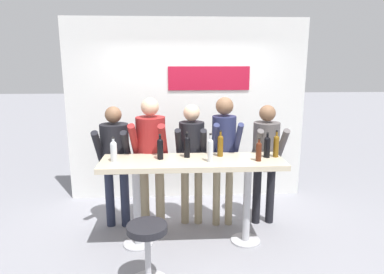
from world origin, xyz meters
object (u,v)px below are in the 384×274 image
at_px(person_center_right, 266,152).
at_px(wine_bottle_5, 267,146).
at_px(wine_bottle_4, 210,149).
at_px(wine_bottle_7, 160,148).
at_px(person_center_left, 192,151).
at_px(tasting_table, 192,174).
at_px(wine_bottle_6, 220,145).
at_px(wine_bottle_0, 114,150).
at_px(wine_bottle_1, 187,146).
at_px(person_center, 224,147).
at_px(person_left, 151,149).
at_px(bar_stool, 148,245).
at_px(person_far_left, 115,154).
at_px(wine_bottle_3, 259,150).
at_px(wine_bottle_2, 276,145).

relative_size(person_center_right, wine_bottle_5, 5.38).
relative_size(wine_bottle_4, wine_bottle_7, 1.11).
height_order(person_center_left, wine_bottle_5, person_center_left).
relative_size(tasting_table, wine_bottle_6, 6.66).
bearing_deg(tasting_table, wine_bottle_0, -179.58).
distance_m(wine_bottle_1, wine_bottle_4, 0.33).
height_order(person_center, wine_bottle_5, person_center).
relative_size(person_left, wine_bottle_4, 5.27).
xyz_separation_m(tasting_table, bar_stool, (-0.48, -0.77, -0.45)).
bearing_deg(person_far_left, person_center_left, 3.49).
height_order(person_center_right, wine_bottle_1, person_center_right).
height_order(wine_bottle_0, wine_bottle_7, wine_bottle_7).
xyz_separation_m(tasting_table, person_center_left, (0.02, 0.53, 0.13)).
relative_size(tasting_table, person_far_left, 1.31).
height_order(bar_stool, person_far_left, person_far_left).
xyz_separation_m(person_center_right, wine_bottle_3, (-0.25, -0.58, 0.17)).
bearing_deg(person_far_left, wine_bottle_5, -11.62).
bearing_deg(tasting_table, person_center_right, 26.07).
height_order(tasting_table, person_center, person_center).
bearing_deg(wine_bottle_5, wine_bottle_2, 6.59).
bearing_deg(wine_bottle_7, wine_bottle_3, -7.20).
distance_m(person_left, wine_bottle_2, 1.56).
xyz_separation_m(person_far_left, wine_bottle_3, (1.72, -0.60, 0.18)).
xyz_separation_m(person_left, wine_bottle_3, (1.26, -0.55, 0.11)).
distance_m(wine_bottle_3, wine_bottle_4, 0.55).
relative_size(wine_bottle_1, wine_bottle_3, 1.14).
bearing_deg(wine_bottle_4, wine_bottle_6, 56.66).
xyz_separation_m(bar_stool, wine_bottle_7, (0.11, 0.82, 0.77)).
bearing_deg(wine_bottle_6, person_left, 159.02).
bearing_deg(person_center_right, wine_bottle_2, -90.91).
distance_m(tasting_table, wine_bottle_5, 0.94).
bearing_deg(person_left, tasting_table, -36.62).
height_order(tasting_table, wine_bottle_5, wine_bottle_5).
relative_size(person_center, wine_bottle_3, 6.44).
height_order(person_left, person_center_left, person_left).
bearing_deg(person_center_right, wine_bottle_0, -166.26).
distance_m(bar_stool, person_center, 1.67).
bearing_deg(wine_bottle_1, wine_bottle_4, -38.07).
xyz_separation_m(person_far_left, wine_bottle_6, (1.31, -0.38, 0.20)).
distance_m(person_left, wine_bottle_7, 0.44).
bearing_deg(person_far_left, person_center_right, 1.55).
bearing_deg(person_center, person_center_left, 169.10).
height_order(person_center_left, wine_bottle_7, person_center_left).
bearing_deg(tasting_table, wine_bottle_3, -6.85).
relative_size(bar_stool, wine_bottle_2, 1.99).
distance_m(person_far_left, person_center_left, 0.99).
xyz_separation_m(tasting_table, wine_bottle_2, (1.00, 0.07, 0.32)).
height_order(wine_bottle_2, wine_bottle_3, wine_bottle_2).
relative_size(tasting_table, bar_stool, 3.30).
height_order(person_left, wine_bottle_3, person_left).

